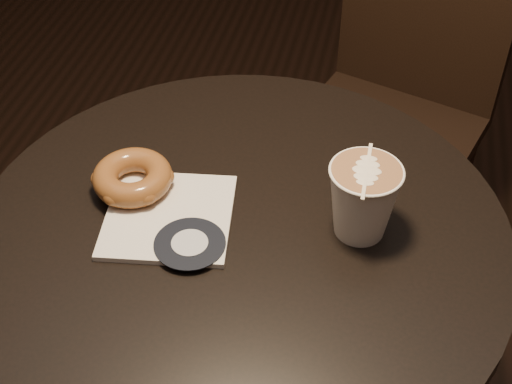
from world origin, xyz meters
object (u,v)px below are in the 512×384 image
pastry_bag (169,216)px  doughnut (133,177)px  chair (404,76)px  cafe_table (242,320)px  latte_cup (363,201)px

pastry_bag → doughnut: (-0.06, 0.04, 0.02)m
chair → pastry_bag: size_ratio=5.92×
cafe_table → doughnut: (-0.15, 0.03, 0.22)m
pastry_bag → doughnut: doughnut is taller
doughnut → pastry_bag: bearing=-33.6°
pastry_bag → doughnut: size_ratio=1.51×
chair → doughnut: size_ratio=8.96×
doughnut → latte_cup: size_ratio=1.06×
cafe_table → chair: size_ratio=0.78×
cafe_table → chair: (0.20, 0.73, -0.01)m
doughnut → latte_cup: (0.31, -0.01, 0.03)m
chair → pastry_bag: (-0.29, -0.74, 0.22)m
cafe_table → latte_cup: (0.15, 0.03, 0.25)m
cafe_table → pastry_bag: (-0.09, -0.01, 0.20)m
cafe_table → doughnut: bearing=167.5°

